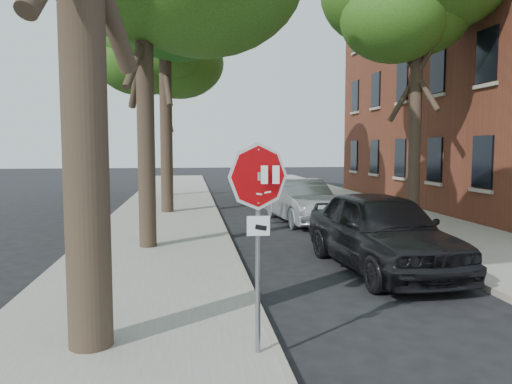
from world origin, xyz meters
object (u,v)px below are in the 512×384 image
tree_right (416,9)px  car_d (264,185)px  tree_far (165,60)px  car_b (301,201)px  car_a (381,231)px  stop_sign (258,207)px  tree_mid_b (164,9)px

tree_right → car_d: bearing=109.4°
tree_far → car_b: 12.82m
car_a → car_d: 15.95m
car_a → stop_sign: bearing=-131.3°
stop_sign → car_a: (3.30, 4.33, -1.09)m
tree_mid_b → tree_right: size_ratio=1.11×
tree_far → car_a: tree_far is taller
tree_mid_b → car_b: tree_mid_b is taller
stop_sign → car_b: 11.81m
stop_sign → tree_far: 21.88m
tree_far → car_b: bearing=-62.4°
tree_right → car_a: (-3.38, -5.80, -6.35)m
car_a → car_b: (-0.19, 6.99, -0.10)m
stop_sign → car_a: 5.55m
car_b → car_a: bearing=-94.7°
car_a → car_d: car_a is taller
car_d → car_b: bearing=-82.9°
tree_far → car_b: tree_far is taller
tree_right → car_d: size_ratio=1.89×
stop_sign → car_a: bearing=52.7°
tree_far → tree_right: bearing=-51.7°
tree_right → tree_mid_b: bearing=154.5°
car_a → car_d: (-0.20, 15.95, -0.18)m
tree_right → car_b: bearing=161.5°
stop_sign → tree_right: 13.23m
tree_right → car_d: tree_right is taller
tree_mid_b → tree_far: size_ratio=1.11×
tree_far → tree_right: 14.02m
stop_sign → tree_far: size_ratio=0.28×
tree_far → tree_right: size_ratio=1.00×
tree_far → tree_right: same height
tree_mid_b → tree_right: 9.34m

